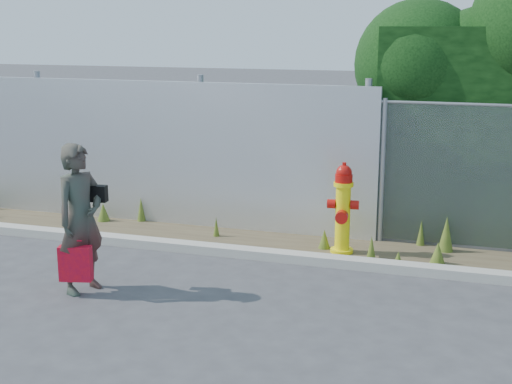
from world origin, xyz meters
The scene contains 8 objects.
ground centered at (0.00, 0.00, 0.00)m, with size 80.00×80.00×0.00m, color #3E3E40.
curb centered at (0.00, 1.80, 0.06)m, with size 16.00×0.22×0.12m, color #ABA79A.
weed_strip centered at (-0.44, 2.46, 0.11)m, with size 16.00×1.22×0.52m.
corrugated_fence centered at (-3.25, 3.01, 1.10)m, with size 8.50×0.21×2.30m.
fire_hydrant centered at (0.63, 2.31, 0.61)m, with size 0.42×0.38×1.26m.
woman centered at (-1.99, 0.08, 0.87)m, with size 0.63×0.42×1.74m, color #0E5B46.
red_tote_bag centered at (-1.98, -0.09, 0.39)m, with size 0.37×0.14×0.48m.
black_shoulder_bag centered at (-1.90, 0.30, 1.12)m, with size 0.26×0.11×0.19m.
Camera 1 is at (2.25, -6.81, 3.05)m, focal length 50.00 mm.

